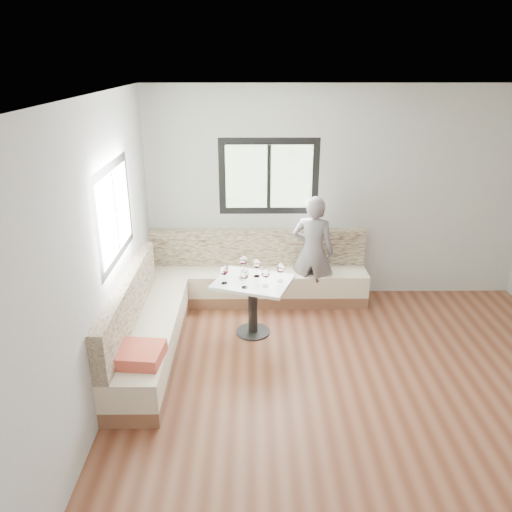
{
  "coord_description": "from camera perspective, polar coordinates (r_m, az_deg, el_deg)",
  "views": [
    {
      "loc": [
        -1.12,
        -3.87,
        3.09
      ],
      "look_at": [
        -1.08,
        1.47,
        0.95
      ],
      "focal_mm": 35.0,
      "sensor_mm": 36.0,
      "label": 1
    }
  ],
  "objects": [
    {
      "name": "room",
      "position": [
        4.42,
        13.19,
        -1.15
      ],
      "size": [
        5.01,
        5.01,
        2.81
      ],
      "color": "brown",
      "rests_on": "ground"
    },
    {
      "name": "wine_glass_b",
      "position": [
        5.53,
        -1.33,
        -2.18
      ],
      "size": [
        0.1,
        0.1,
        0.22
      ],
      "color": "white",
      "rests_on": "table"
    },
    {
      "name": "person",
      "position": [
        6.49,
        6.51,
        0.47
      ],
      "size": [
        0.62,
        0.5,
        1.49
      ],
      "primitive_type": "imported",
      "rotation": [
        0.0,
        0.0,
        2.85
      ],
      "color": "slate",
      "rests_on": "ground"
    },
    {
      "name": "banquette",
      "position": [
        6.16,
        -4.82,
        -4.87
      ],
      "size": [
        2.9,
        2.8,
        0.95
      ],
      "color": "brown",
      "rests_on": "ground"
    },
    {
      "name": "wine_glass_a",
      "position": [
        5.65,
        -3.68,
        -1.71
      ],
      "size": [
        0.1,
        0.1,
        0.22
      ],
      "color": "white",
      "rests_on": "table"
    },
    {
      "name": "wine_glass_c",
      "position": [
        5.57,
        1.11,
        -2.01
      ],
      "size": [
        0.1,
        0.1,
        0.22
      ],
      "color": "white",
      "rests_on": "table"
    },
    {
      "name": "olive_ramekin",
      "position": [
        5.84,
        -1.58,
        -2.31
      ],
      "size": [
        0.09,
        0.09,
        0.04
      ],
      "color": "white",
      "rests_on": "table"
    },
    {
      "name": "wine_glass_f",
      "position": [
        5.91,
        -1.45,
        -0.56
      ],
      "size": [
        0.1,
        0.1,
        0.22
      ],
      "color": "white",
      "rests_on": "table"
    },
    {
      "name": "table",
      "position": [
        5.84,
        -0.36,
        -4.36
      ],
      "size": [
        1.01,
        0.89,
        0.69
      ],
      "rotation": [
        0.0,
        0.0,
        -0.34
      ],
      "color": "black",
      "rests_on": "ground"
    },
    {
      "name": "wine_glass_d",
      "position": [
        5.81,
        0.07,
        -0.95
      ],
      "size": [
        0.1,
        0.1,
        0.22
      ],
      "color": "white",
      "rests_on": "table"
    },
    {
      "name": "wine_glass_e",
      "position": [
        5.7,
        2.81,
        -1.47
      ],
      "size": [
        0.1,
        0.1,
        0.22
      ],
      "color": "white",
      "rests_on": "table"
    }
  ]
}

